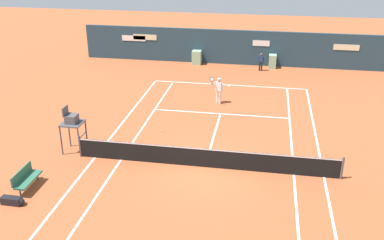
{
  "coord_description": "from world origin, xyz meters",
  "views": [
    {
      "loc": [
        2.42,
        -17.24,
        9.95
      ],
      "look_at": [
        -1.18,
        3.4,
        0.8
      ],
      "focal_mm": 40.72,
      "sensor_mm": 36.0,
      "label": 1
    }
  ],
  "objects_px": {
    "tennis_ball_near_service_line": "(266,102)",
    "tennis_ball_by_sideline": "(162,131)",
    "player_bench": "(26,178)",
    "player_on_baseline": "(218,88)",
    "ball_kid_right_post": "(261,61)",
    "equipment_bag": "(14,201)",
    "umpire_chair": "(72,122)",
    "tennis_ball_mid_court": "(180,100)"
  },
  "relations": [
    {
      "from": "tennis_ball_by_sideline",
      "to": "player_bench",
      "type": "bearing_deg",
      "value": -123.55
    },
    {
      "from": "ball_kid_right_post",
      "to": "player_on_baseline",
      "type": "bearing_deg",
      "value": 78.97
    },
    {
      "from": "umpire_chair",
      "to": "equipment_bag",
      "type": "xyz_separation_m",
      "value": [
        -0.5,
        -4.71,
        -1.39
      ]
    },
    {
      "from": "player_on_baseline",
      "to": "tennis_ball_mid_court",
      "type": "distance_m",
      "value": 2.58
    },
    {
      "from": "ball_kid_right_post",
      "to": "tennis_ball_near_service_line",
      "type": "relative_size",
      "value": 20.28
    },
    {
      "from": "player_on_baseline",
      "to": "tennis_ball_by_sideline",
      "type": "bearing_deg",
      "value": 80.25
    },
    {
      "from": "tennis_ball_mid_court",
      "to": "tennis_ball_near_service_line",
      "type": "xyz_separation_m",
      "value": [
        5.39,
        0.68,
        0.0
      ]
    },
    {
      "from": "equipment_bag",
      "to": "player_on_baseline",
      "type": "bearing_deg",
      "value": 61.73
    },
    {
      "from": "umpire_chair",
      "to": "tennis_ball_near_service_line",
      "type": "relative_size",
      "value": 34.26
    },
    {
      "from": "tennis_ball_near_service_line",
      "to": "tennis_ball_by_sideline",
      "type": "xyz_separation_m",
      "value": [
        -5.47,
        -5.36,
        0.0
      ]
    },
    {
      "from": "player_bench",
      "to": "tennis_ball_near_service_line",
      "type": "relative_size",
      "value": 22.65
    },
    {
      "from": "player_on_baseline",
      "to": "tennis_ball_by_sideline",
      "type": "distance_m",
      "value": 5.44
    },
    {
      "from": "tennis_ball_mid_court",
      "to": "tennis_ball_by_sideline",
      "type": "bearing_deg",
      "value": -90.9
    },
    {
      "from": "player_bench",
      "to": "equipment_bag",
      "type": "distance_m",
      "value": 1.25
    },
    {
      "from": "player_bench",
      "to": "tennis_ball_near_service_line",
      "type": "distance_m",
      "value": 15.3
    },
    {
      "from": "player_bench",
      "to": "ball_kid_right_post",
      "type": "relative_size",
      "value": 1.12
    },
    {
      "from": "player_bench",
      "to": "tennis_ball_mid_court",
      "type": "height_order",
      "value": "player_bench"
    },
    {
      "from": "umpire_chair",
      "to": "tennis_ball_near_service_line",
      "type": "distance_m",
      "value": 12.42
    },
    {
      "from": "umpire_chair",
      "to": "player_on_baseline",
      "type": "distance_m",
      "value": 9.85
    },
    {
      "from": "player_bench",
      "to": "ball_kid_right_post",
      "type": "height_order",
      "value": "ball_kid_right_post"
    },
    {
      "from": "umpire_chair",
      "to": "equipment_bag",
      "type": "bearing_deg",
      "value": -6.02
    },
    {
      "from": "umpire_chair",
      "to": "tennis_ball_by_sideline",
      "type": "height_order",
      "value": "umpire_chair"
    },
    {
      "from": "ball_kid_right_post",
      "to": "tennis_ball_near_service_line",
      "type": "height_order",
      "value": "ball_kid_right_post"
    },
    {
      "from": "equipment_bag",
      "to": "tennis_ball_by_sideline",
      "type": "height_order",
      "value": "equipment_bag"
    },
    {
      "from": "player_on_baseline",
      "to": "ball_kid_right_post",
      "type": "relative_size",
      "value": 1.33
    },
    {
      "from": "umpire_chair",
      "to": "equipment_bag",
      "type": "height_order",
      "value": "umpire_chair"
    },
    {
      "from": "player_on_baseline",
      "to": "equipment_bag",
      "type": "bearing_deg",
      "value": 79.56
    },
    {
      "from": "ball_kid_right_post",
      "to": "tennis_ball_near_service_line",
      "type": "distance_m",
      "value": 6.83
    },
    {
      "from": "player_on_baseline",
      "to": "tennis_ball_by_sideline",
      "type": "height_order",
      "value": "player_on_baseline"
    },
    {
      "from": "equipment_bag",
      "to": "umpire_chair",
      "type": "bearing_deg",
      "value": 83.98
    },
    {
      "from": "player_on_baseline",
      "to": "tennis_ball_by_sideline",
      "type": "xyz_separation_m",
      "value": [
        -2.48,
        -4.75,
        -0.94
      ]
    },
    {
      "from": "tennis_ball_by_sideline",
      "to": "tennis_ball_near_service_line",
      "type": "bearing_deg",
      "value": 44.43
    },
    {
      "from": "player_bench",
      "to": "tennis_ball_by_sideline",
      "type": "bearing_deg",
      "value": 146.45
    },
    {
      "from": "player_on_baseline",
      "to": "ball_kid_right_post",
      "type": "distance_m",
      "value": 7.76
    },
    {
      "from": "ball_kid_right_post",
      "to": "tennis_ball_near_service_line",
      "type": "xyz_separation_m",
      "value": [
        0.58,
        -6.76,
        -0.76
      ]
    },
    {
      "from": "ball_kid_right_post",
      "to": "tennis_ball_by_sideline",
      "type": "xyz_separation_m",
      "value": [
        -4.89,
        -12.12,
        -0.76
      ]
    },
    {
      "from": "umpire_chair",
      "to": "tennis_ball_by_sideline",
      "type": "bearing_deg",
      "value": 128.42
    },
    {
      "from": "equipment_bag",
      "to": "player_on_baseline",
      "type": "xyz_separation_m",
      "value": [
        6.65,
        12.37,
        0.81
      ]
    },
    {
      "from": "ball_kid_right_post",
      "to": "tennis_ball_mid_court",
      "type": "height_order",
      "value": "ball_kid_right_post"
    },
    {
      "from": "umpire_chair",
      "to": "tennis_ball_by_sideline",
      "type": "relative_size",
      "value": 34.26
    },
    {
      "from": "player_on_baseline",
      "to": "tennis_ball_near_service_line",
      "type": "height_order",
      "value": "player_on_baseline"
    },
    {
      "from": "player_on_baseline",
      "to": "ball_kid_right_post",
      "type": "height_order",
      "value": "player_on_baseline"
    }
  ]
}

